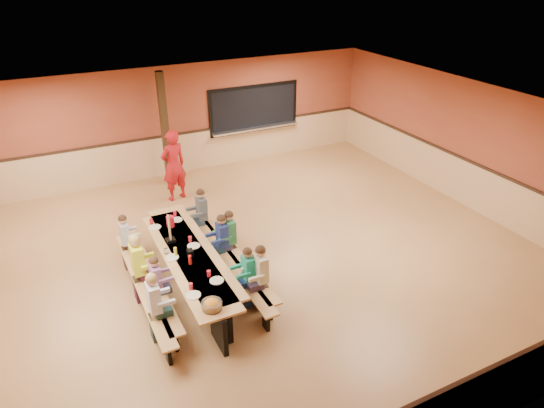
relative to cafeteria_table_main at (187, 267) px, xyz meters
name	(u,v)px	position (x,y,z in m)	size (l,w,h in m)	color
ground	(241,262)	(1.23, 0.45, -0.53)	(12.00, 12.00, 0.00)	#9D6A3B
room_envelope	(240,233)	(1.23, 0.45, 0.16)	(12.04, 10.04, 3.02)	brown
kitchen_pass_through	(254,111)	(3.83, 5.41, 0.96)	(2.78, 0.28, 1.38)	black
structural_post	(165,130)	(1.03, 4.85, 0.97)	(0.18, 0.18, 3.00)	black
cafeteria_table_main	(187,267)	(0.00, 0.00, 0.00)	(1.91, 3.70, 0.74)	tan
cafeteria_table_second	(193,258)	(0.17, 0.23, 0.00)	(1.91, 3.70, 0.74)	tan
seated_child_white_left	(155,307)	(-0.83, -0.96, 0.09)	(0.38, 0.31, 1.23)	white
seated_adult_yellow	(139,268)	(-0.83, 0.16, 0.13)	(0.42, 0.35, 1.32)	yellow
seated_child_grey_left	(126,242)	(-0.83, 1.29, 0.05)	(0.34, 0.28, 1.15)	#B7B7B7
seated_child_teal_right	(248,277)	(0.82, -0.84, 0.05)	(0.35, 0.28, 1.16)	#1A9776
seated_child_navy_right	(223,243)	(0.82, 0.37, 0.07)	(0.36, 0.30, 1.20)	navy
seated_child_char_right	(202,216)	(0.82, 1.55, 0.09)	(0.38, 0.31, 1.23)	#454B4F
seated_child_purple_sec	(157,287)	(-0.65, -0.38, 0.05)	(0.34, 0.28, 1.15)	#8B5C8C
seated_child_green_sec	(230,240)	(1.00, 0.41, 0.08)	(0.37, 0.31, 1.22)	#30764A
seated_child_tan_sec	(261,278)	(1.00, -0.99, 0.09)	(0.38, 0.31, 1.24)	beige
standing_woman	(174,165)	(0.90, 3.83, 0.38)	(0.66, 0.43, 1.82)	red
punch_pitcher	(170,221)	(0.06, 1.21, 0.32)	(0.16, 0.16, 0.22)	red
chip_bowl	(212,305)	(-0.08, -1.53, 0.29)	(0.32, 0.32, 0.15)	orange
napkin_dispenser	(190,253)	(0.08, 0.01, 0.28)	(0.10, 0.14, 0.13)	black
condiment_mustard	(175,252)	(-0.15, 0.13, 0.30)	(0.06, 0.06, 0.17)	yellow
condiment_ketchup	(190,260)	(0.00, -0.23, 0.30)	(0.06, 0.06, 0.17)	#B2140F
table_paddle	(170,235)	(-0.10, 0.65, 0.35)	(0.16, 0.16, 0.56)	black
place_settings	(186,255)	(0.00, 0.00, 0.27)	(0.65, 3.30, 0.11)	beige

